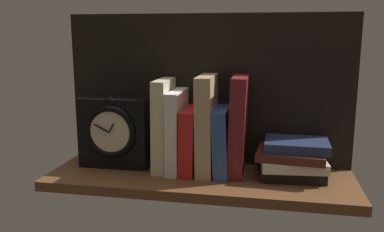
{
  "coord_description": "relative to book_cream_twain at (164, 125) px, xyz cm",
  "views": [
    {
      "loc": [
        17.17,
        -99.82,
        36.2
      ],
      "look_at": [
        -2.7,
        3.68,
        15.01
      ],
      "focal_mm": 38.02,
      "sensor_mm": 36.0,
      "label": 1
    }
  ],
  "objects": [
    {
      "name": "ground_plane",
      "position": [
        10.51,
        -3.68,
        -13.52
      ],
      "size": [
        79.64,
        25.33,
        2.5
      ],
      "primitive_type": "cube",
      "color": "brown"
    },
    {
      "name": "back_panel",
      "position": [
        10.51,
        8.39,
        8.68
      ],
      "size": [
        79.64,
        1.2,
        41.88
      ],
      "primitive_type": "cube",
      "color": "black",
      "rests_on": "ground_plane"
    },
    {
      "name": "book_cream_twain",
      "position": [
        0.0,
        0.0,
        0.0
      ],
      "size": [
        3.76,
        13.51,
        24.57
      ],
      "primitive_type": "cube",
      "rotation": [
        0.0,
        0.01,
        0.0
      ],
      "color": "beige",
      "rests_on": "ground_plane"
    },
    {
      "name": "book_white_catcher",
      "position": [
        3.68,
        0.0,
        -1.44
      ],
      "size": [
        3.4,
        15.08,
        21.68
      ],
      "primitive_type": "cube",
      "rotation": [
        0.0,
        0.01,
        0.0
      ],
      "color": "silver",
      "rests_on": "ground_plane"
    },
    {
      "name": "book_red_requiem",
      "position": [
        7.53,
        0.0,
        -3.76
      ],
      "size": [
        4.16,
        15.57,
        17.08
      ],
      "primitive_type": "cube",
      "rotation": [
        0.0,
        0.02,
        0.0
      ],
      "color": "red",
      "rests_on": "ground_plane"
    },
    {
      "name": "book_tan_shortstories",
      "position": [
        11.81,
        0.0,
        0.63
      ],
      "size": [
        4.52,
        15.3,
        25.85
      ],
      "primitive_type": "cube",
      "rotation": [
        0.0,
        -0.02,
        0.0
      ],
      "color": "tan",
      "rests_on": "ground_plane"
    },
    {
      "name": "book_blue_modern",
      "position": [
        16.01,
        0.0,
        -3.64
      ],
      "size": [
        4.56,
        15.44,
        17.42
      ],
      "primitive_type": "cube",
      "rotation": [
        0.0,
        -0.05,
        0.0
      ],
      "color": "#2D4C8E",
      "rests_on": "ground_plane"
    },
    {
      "name": "book_maroon_dawkins",
      "position": [
        20.08,
        0.0,
        0.61
      ],
      "size": [
        4.43,
        13.9,
        25.84
      ],
      "primitive_type": "cube",
      "rotation": [
        0.0,
        0.02,
        0.0
      ],
      "color": "maroon",
      "rests_on": "ground_plane"
    },
    {
      "name": "framed_clock",
      "position": [
        -13.88,
        -1.5,
        -2.44
      ],
      "size": [
        19.27,
        6.64,
        20.08
      ],
      "color": "black",
      "rests_on": "ground_plane"
    },
    {
      "name": "book_stack_side",
      "position": [
        34.21,
        -0.54,
        -7.3
      ],
      "size": [
        18.31,
        14.8,
        9.8
      ],
      "color": "black",
      "rests_on": "ground_plane"
    }
  ]
}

